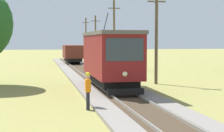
# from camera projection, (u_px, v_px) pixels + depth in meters

# --- Properties ---
(red_tram) EXTENTS (2.60, 8.54, 4.79)m
(red_tram) POSITION_uv_depth(u_px,v_px,m) (110.00, 57.00, 23.71)
(red_tram) COLOR maroon
(red_tram) RESTS_ON rail_right
(freight_car) EXTENTS (2.40, 5.20, 2.31)m
(freight_car) POSITION_uv_depth(u_px,v_px,m) (73.00, 53.00, 48.92)
(freight_car) COLOR maroon
(freight_car) RESTS_ON rail_right
(utility_pole_mid) EXTENTS (1.40, 0.26, 6.99)m
(utility_pole_mid) POSITION_uv_depth(u_px,v_px,m) (156.00, 36.00, 27.28)
(utility_pole_mid) COLOR brown
(utility_pole_mid) RESTS_ON ground
(utility_pole_far) EXTENTS (1.40, 0.52, 7.92)m
(utility_pole_far) POSITION_uv_depth(u_px,v_px,m) (114.00, 34.00, 42.24)
(utility_pole_far) COLOR brown
(utility_pole_far) RESTS_ON ground
(utility_pole_distant) EXTENTS (1.40, 0.56, 7.07)m
(utility_pole_distant) POSITION_uv_depth(u_px,v_px,m) (96.00, 38.00, 55.79)
(utility_pole_distant) COLOR brown
(utility_pole_distant) RESTS_ON ground
(utility_pole_horizon) EXTENTS (1.40, 0.58, 7.40)m
(utility_pole_horizon) POSITION_uv_depth(u_px,v_px,m) (86.00, 38.00, 66.97)
(utility_pole_horizon) COLOR brown
(utility_pole_horizon) RESTS_ON ground
(track_worker) EXTENTS (0.24, 0.38, 1.78)m
(track_worker) POSITION_uv_depth(u_px,v_px,m) (88.00, 89.00, 17.13)
(track_worker) COLOR black
(track_worker) RESTS_ON ground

